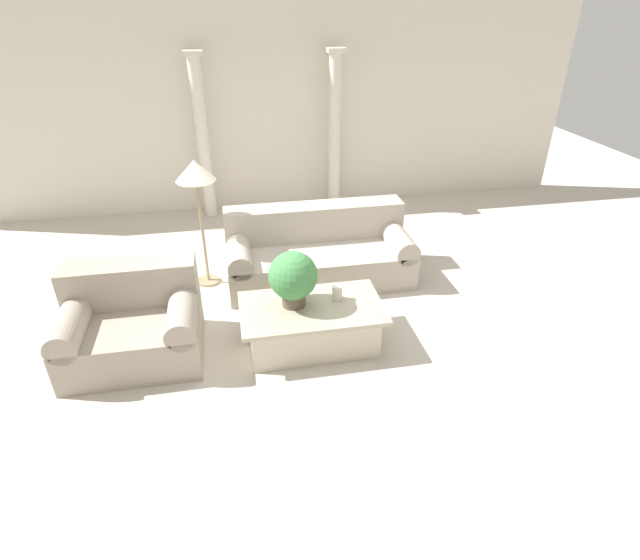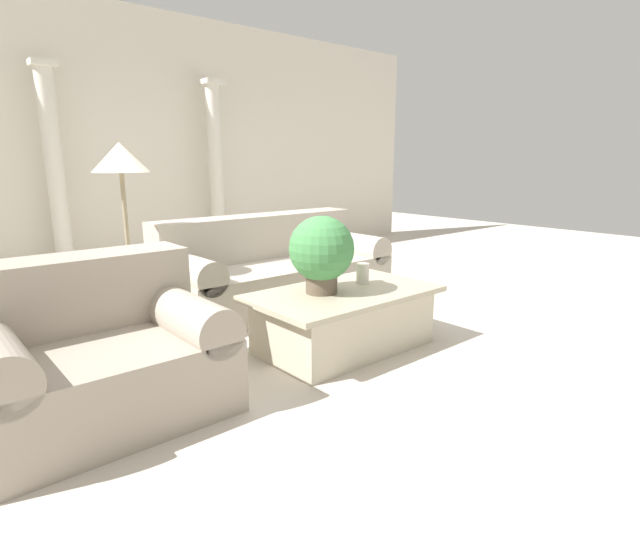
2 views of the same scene
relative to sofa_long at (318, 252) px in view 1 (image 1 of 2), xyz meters
The scene contains 10 objects.
ground_plane 0.98m from the sofa_long, 114.79° to the right, with size 16.00×16.00×0.00m, color beige.
wall_back 2.88m from the sofa_long, 98.55° to the left, with size 10.00×0.06×3.20m.
sofa_long is the anchor object (origin of this frame).
loveseat 2.32m from the sofa_long, 150.34° to the right, with size 1.26×0.99×0.85m.
coffee_table 1.38m from the sofa_long, 103.12° to the right, with size 1.38×0.81×0.44m.
potted_plant 1.42m from the sofa_long, 110.43° to the right, with size 0.47×0.47×0.55m.
pillar_candle 1.28m from the sofa_long, 92.05° to the right, with size 0.10×0.10×0.16m.
floor_lamp 1.65m from the sofa_long, behind, with size 0.44×0.44×1.51m.
column_left 2.76m from the sofa_long, 120.02° to the left, with size 0.26×0.26×2.39m.
column_right 2.52m from the sofa_long, 73.24° to the left, with size 0.26×0.26×2.39m.
Camera 1 is at (-0.60, -4.49, 3.07)m, focal length 28.00 mm.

